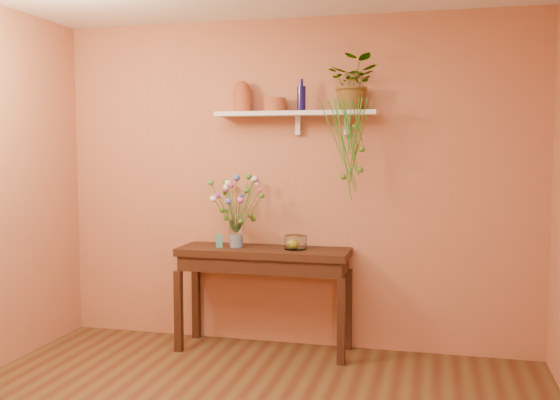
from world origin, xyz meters
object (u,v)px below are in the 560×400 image
(terracotta_jug, at_px, (242,97))
(spider_plant, at_px, (354,83))
(glass_bowl, at_px, (296,243))
(blue_bottle, at_px, (301,98))
(sideboard, at_px, (264,263))
(glass_vase, at_px, (236,236))
(bouquet, at_px, (235,195))

(terracotta_jug, bearing_deg, spider_plant, -0.70)
(spider_plant, xyz_separation_m, glass_bowl, (-0.44, -0.11, -1.26))
(glass_bowl, bearing_deg, blue_bottle, 69.73)
(sideboard, bearing_deg, spider_plant, 10.45)
(glass_vase, height_order, glass_bowl, glass_vase)
(sideboard, relative_size, glass_bowl, 7.60)
(terracotta_jug, xyz_separation_m, spider_plant, (0.92, -0.01, 0.09))
(bouquet, bearing_deg, spider_plant, 8.83)
(blue_bottle, bearing_deg, terracotta_jug, 175.17)
(sideboard, bearing_deg, glass_bowl, 4.43)
(terracotta_jug, distance_m, blue_bottle, 0.51)
(glass_bowl, bearing_deg, terracotta_jug, 165.88)
(bouquet, bearing_deg, terracotta_jug, 84.09)
(sideboard, relative_size, terracotta_jug, 5.43)
(spider_plant, distance_m, glass_vase, 1.53)
(sideboard, relative_size, glass_vase, 6.08)
(sideboard, relative_size, blue_bottle, 5.44)
(blue_bottle, relative_size, bouquet, 0.53)
(bouquet, bearing_deg, glass_bowl, 4.19)
(sideboard, distance_m, spider_plant, 1.60)
(sideboard, height_order, glass_vase, glass_vase)
(terracotta_jug, bearing_deg, bouquet, -95.91)
(blue_bottle, relative_size, glass_bowl, 1.40)
(blue_bottle, height_order, spider_plant, spider_plant)
(spider_plant, height_order, bouquet, spider_plant)
(glass_bowl, bearing_deg, sideboard, -175.57)
(terracotta_jug, distance_m, glass_bowl, 1.27)
(terracotta_jug, xyz_separation_m, glass_vase, (-0.01, -0.15, -1.12))
(glass_vase, bearing_deg, glass_bowl, 3.56)
(terracotta_jug, relative_size, glass_vase, 1.12)
(bouquet, distance_m, glass_bowl, 0.62)
(terracotta_jug, distance_m, glass_vase, 1.13)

